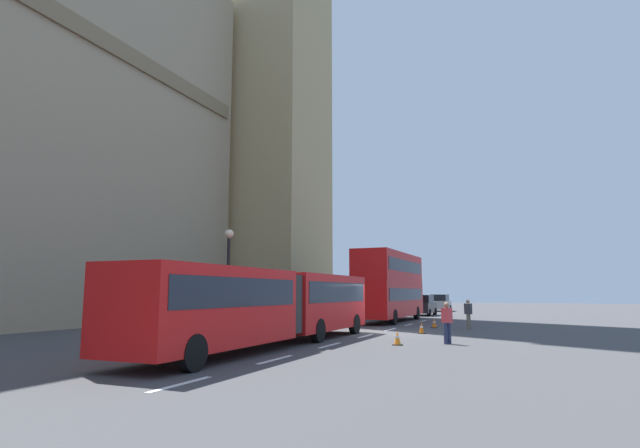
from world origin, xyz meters
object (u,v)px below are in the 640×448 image
at_px(articulated_bus, 273,301).
at_px(traffic_cone_east, 434,323).
at_px(street_lamp, 228,273).
at_px(double_decker_bus, 390,284).
at_px(sedan_lead, 423,305).
at_px(sedan_trailing, 440,303).
at_px(traffic_cone_middle, 422,328).
at_px(pedestrian_by_kerb, 468,313).
at_px(traffic_cone_west, 397,338).
at_px(pedestrian_near_cones, 447,321).

xyz_separation_m(articulated_bus, traffic_cone_east, (12.74, -4.03, -1.46)).
bearing_deg(street_lamp, double_decker_bus, -17.51).
relative_size(double_decker_bus, sedan_lead, 2.47).
distance_m(sedan_trailing, traffic_cone_middle, 31.25).
bearing_deg(sedan_lead, traffic_cone_middle, -168.80).
bearing_deg(pedestrian_by_kerb, street_lamp, 128.93).
height_order(sedan_lead, traffic_cone_east, sedan_lead).
bearing_deg(pedestrian_by_kerb, articulated_bus, 153.42).
xyz_separation_m(traffic_cone_west, pedestrian_by_kerb, (9.89, -1.63, 0.63)).
xyz_separation_m(traffic_cone_west, traffic_cone_middle, (6.03, 0.26, 0.00)).
relative_size(street_lamp, pedestrian_near_cones, 3.12).
xyz_separation_m(sedan_lead, traffic_cone_west, (-26.10, -4.24, -0.63)).
xyz_separation_m(street_lamp, pedestrian_by_kerb, (8.56, -10.59, -2.14)).
relative_size(traffic_cone_west, traffic_cone_east, 1.00).
bearing_deg(pedestrian_near_cones, sedan_trailing, 9.96).
relative_size(sedan_trailing, pedestrian_by_kerb, 2.60).
distance_m(sedan_lead, traffic_cone_middle, 20.48).
bearing_deg(street_lamp, traffic_cone_west, -98.45).
bearing_deg(sedan_trailing, pedestrian_by_kerb, -167.26).
xyz_separation_m(sedan_trailing, street_lamp, (-35.65, 4.46, 2.14)).
bearing_deg(articulated_bus, sedan_trailing, 0.06).
relative_size(sedan_lead, pedestrian_by_kerb, 2.60).
relative_size(sedan_lead, traffic_cone_west, 7.59).
bearing_deg(pedestrian_near_cones, sedan_lead, 13.61).
relative_size(traffic_cone_middle, pedestrian_near_cones, 0.34).
bearing_deg(pedestrian_by_kerb, double_decker_bus, 46.76).
distance_m(articulated_bus, traffic_cone_middle, 9.41).
relative_size(articulated_bus, traffic_cone_west, 27.68).
distance_m(double_decker_bus, sedan_lead, 10.65).
bearing_deg(pedestrian_by_kerb, traffic_cone_east, 74.24).
height_order(traffic_cone_middle, pedestrian_by_kerb, pedestrian_by_kerb).
distance_m(traffic_cone_east, street_lamp, 12.81).
bearing_deg(traffic_cone_middle, pedestrian_near_cones, -156.94).
distance_m(double_decker_bus, street_lamp, 14.98).
distance_m(traffic_cone_west, pedestrian_near_cones, 2.25).
distance_m(traffic_cone_west, street_lamp, 9.47).
distance_m(street_lamp, pedestrian_by_kerb, 13.78).
xyz_separation_m(pedestrian_near_cones, pedestrian_by_kerb, (8.68, 0.15, 0.00)).
bearing_deg(traffic_cone_west, pedestrian_by_kerb, -9.38).
height_order(articulated_bus, sedan_trailing, articulated_bus).
distance_m(sedan_trailing, street_lamp, 35.99).
bearing_deg(articulated_bus, pedestrian_near_cones, -60.84).
height_order(double_decker_bus, traffic_cone_east, double_decker_bus).
height_order(sedan_lead, sedan_trailing, same).
relative_size(double_decker_bus, pedestrian_near_cones, 6.42).
height_order(sedan_lead, traffic_cone_west, sedan_lead).
xyz_separation_m(double_decker_bus, sedan_trailing, (21.37, 0.04, -1.80)).
height_order(double_decker_bus, pedestrian_near_cones, double_decker_bus).
bearing_deg(pedestrian_near_cones, traffic_cone_middle, 23.06).
height_order(sedan_trailing, traffic_cone_middle, sedan_trailing).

